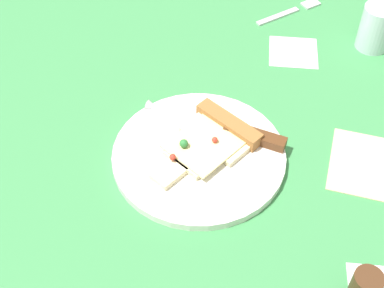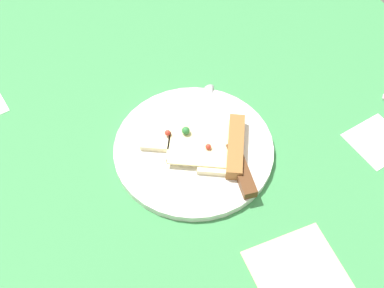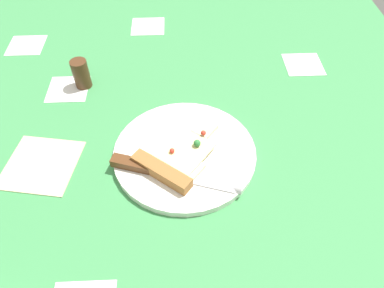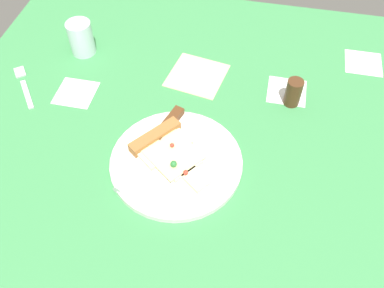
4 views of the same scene
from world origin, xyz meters
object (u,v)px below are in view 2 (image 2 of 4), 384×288
(plate, at_px, (194,149))
(knife, at_px, (233,149))
(pizza_slice, at_px, (209,145))
(napkin, at_px, (299,275))

(plate, distance_m, knife, 0.07)
(pizza_slice, xyz_separation_m, napkin, (0.01, 0.25, -0.02))
(plate, xyz_separation_m, napkin, (-0.01, 0.27, -0.00))
(napkin, bearing_deg, plate, -87.59)
(pizza_slice, relative_size, napkin, 1.43)
(plate, relative_size, knife, 1.15)
(plate, bearing_deg, knife, 140.66)
(plate, relative_size, pizza_slice, 1.46)
(knife, bearing_deg, napkin, -82.19)
(pizza_slice, bearing_deg, knife, -92.86)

